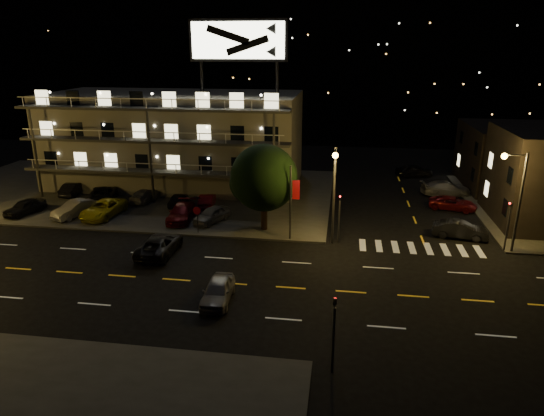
# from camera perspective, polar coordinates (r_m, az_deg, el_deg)

# --- Properties ---
(ground) EXTENTS (140.00, 140.00, 0.00)m
(ground) POSITION_cam_1_polar(r_m,az_deg,el_deg) (34.07, -7.98, -8.59)
(ground) COLOR black
(ground) RESTS_ON ground
(curb_nw) EXTENTS (44.00, 24.00, 0.15)m
(curb_nw) POSITION_cam_1_polar(r_m,az_deg,el_deg) (56.29, -16.10, 1.93)
(curb_nw) COLOR #353533
(curb_nw) RESTS_ON ground
(motel) EXTENTS (28.00, 13.80, 18.10)m
(motel) POSITION_cam_1_polar(r_m,az_deg,el_deg) (57.10, -11.24, 7.97)
(motel) COLOR gray
(motel) RESTS_ON ground
(side_bldg_back) EXTENTS (14.06, 12.00, 7.00)m
(side_bldg_back) POSITION_cam_1_polar(r_m,az_deg,el_deg) (61.92, 28.15, 5.20)
(side_bldg_back) COLOR black
(side_bldg_back) RESTS_ON ground
(hill_backdrop) EXTENTS (120.00, 25.00, 24.00)m
(hill_backdrop) POSITION_cam_1_polar(r_m,az_deg,el_deg) (99.03, -0.29, 16.24)
(hill_backdrop) COLOR black
(hill_backdrop) RESTS_ON ground
(streetlight_nc) EXTENTS (0.44, 1.92, 8.00)m
(streetlight_nc) POSITION_cam_1_polar(r_m,az_deg,el_deg) (38.41, 7.33, 2.55)
(streetlight_nc) COLOR #2D2D30
(streetlight_nc) RESTS_ON ground
(streetlight_ne) EXTENTS (1.92, 0.44, 8.00)m
(streetlight_ne) POSITION_cam_1_polar(r_m,az_deg,el_deg) (40.92, 26.79, 1.67)
(streetlight_ne) COLOR #2D2D30
(streetlight_ne) RESTS_ON ground
(signal_nw) EXTENTS (0.20, 0.27, 4.60)m
(signal_nw) POSITION_cam_1_polar(r_m,az_deg,el_deg) (39.66, 7.93, -0.59)
(signal_nw) COLOR #2D2D30
(signal_nw) RESTS_ON ground
(signal_sw) EXTENTS (0.20, 0.27, 4.60)m
(signal_sw) POSITION_cam_1_polar(r_m,az_deg,el_deg) (24.21, 7.29, -13.69)
(signal_sw) COLOR #2D2D30
(signal_sw) RESTS_ON ground
(signal_ne) EXTENTS (0.27, 0.20, 4.60)m
(signal_ne) POSITION_cam_1_polar(r_m,az_deg,el_deg) (41.73, 26.06, -1.38)
(signal_ne) COLOR #2D2D30
(signal_ne) RESTS_ON ground
(banner_north) EXTENTS (0.83, 0.16, 6.40)m
(banner_north) POSITION_cam_1_polar(r_m,az_deg,el_deg) (39.49, 2.30, 0.81)
(banner_north) COLOR #2D2D30
(banner_north) RESTS_ON ground
(stop_sign) EXTENTS (0.91, 0.11, 2.61)m
(stop_sign) POSITION_cam_1_polar(r_m,az_deg,el_deg) (41.78, -8.80, -0.88)
(stop_sign) COLOR #2D2D30
(stop_sign) RESTS_ON ground
(tree) EXTENTS (5.98, 5.76, 7.53)m
(tree) POSITION_cam_1_polar(r_m,az_deg,el_deg) (41.33, -1.02, 3.35)
(tree) COLOR black
(tree) RESTS_ON curb_nw
(lot_car_0) EXTENTS (2.82, 4.41, 1.40)m
(lot_car_0) POSITION_cam_1_polar(r_m,az_deg,el_deg) (51.93, -27.08, 0.11)
(lot_car_0) COLOR black
(lot_car_0) RESTS_ON curb_nw
(lot_car_1) EXTENTS (3.19, 4.79, 1.49)m
(lot_car_1) POSITION_cam_1_polar(r_m,az_deg,el_deg) (49.18, -22.15, -0.09)
(lot_car_1) COLOR gray
(lot_car_1) RESTS_ON curb_nw
(lot_car_2) EXTENTS (2.95, 5.61, 1.50)m
(lot_car_2) POSITION_cam_1_polar(r_m,az_deg,el_deg) (48.25, -19.23, -0.08)
(lot_car_2) COLOR gold
(lot_car_2) RESTS_ON curb_nw
(lot_car_3) EXTENTS (2.39, 5.11, 1.44)m
(lot_car_3) POSITION_cam_1_polar(r_m,az_deg,el_deg) (45.40, -10.59, -0.52)
(lot_car_3) COLOR #610D12
(lot_car_3) RESTS_ON curb_nw
(lot_car_4) EXTENTS (3.17, 4.34, 1.37)m
(lot_car_4) POSITION_cam_1_polar(r_m,az_deg,el_deg) (44.53, -7.10, -0.76)
(lot_car_4) COLOR gray
(lot_car_4) RESTS_ON curb_nw
(lot_car_5) EXTENTS (1.73, 4.27, 1.38)m
(lot_car_5) POSITION_cam_1_polar(r_m,az_deg,el_deg) (56.50, -22.31, 2.12)
(lot_car_5) COLOR black
(lot_car_5) RESTS_ON curb_nw
(lot_car_6) EXTENTS (3.97, 5.96, 1.52)m
(lot_car_6) POSITION_cam_1_polar(r_m,az_deg,el_deg) (53.27, -19.29, 1.62)
(lot_car_6) COLOR black
(lot_car_6) RESTS_ON curb_nw
(lot_car_7) EXTENTS (2.38, 4.55, 1.26)m
(lot_car_7) POSITION_cam_1_polar(r_m,az_deg,el_deg) (51.79, -14.69, 1.46)
(lot_car_7) COLOR gray
(lot_car_7) RESTS_ON curb_nw
(lot_car_8) EXTENTS (1.85, 3.89, 1.28)m
(lot_car_8) POSITION_cam_1_polar(r_m,az_deg,el_deg) (49.61, -10.99, 1.00)
(lot_car_8) COLOR black
(lot_car_8) RESTS_ON curb_nw
(lot_car_9) EXTENTS (1.99, 4.14, 1.31)m
(lot_car_9) POSITION_cam_1_polar(r_m,az_deg,el_deg) (48.80, -7.64, 0.90)
(lot_car_9) COLOR #610D12
(lot_car_9) RESTS_ON curb_nw
(side_car_0) EXTENTS (4.68, 2.34, 1.48)m
(side_car_0) POSITION_cam_1_polar(r_m,az_deg,el_deg) (43.80, 21.27, -2.40)
(side_car_0) COLOR black
(side_car_0) RESTS_ON ground
(side_car_1) EXTENTS (4.95, 3.16, 1.27)m
(side_car_1) POSITION_cam_1_polar(r_m,az_deg,el_deg) (51.25, 20.50, 0.52)
(side_car_1) COLOR #610D12
(side_car_1) RESTS_ON ground
(side_car_2) EXTENTS (5.56, 3.04, 1.53)m
(side_car_2) POSITION_cam_1_polar(r_m,az_deg,el_deg) (55.94, 19.76, 2.19)
(side_car_2) COLOR gray
(side_car_2) RESTS_ON ground
(side_car_3) EXTENTS (4.79, 2.77, 1.53)m
(side_car_3) POSITION_cam_1_polar(r_m,az_deg,el_deg) (62.98, 16.39, 4.28)
(side_car_3) COLOR black
(side_car_3) RESTS_ON ground
(road_car_east) EXTENTS (1.85, 4.28, 1.44)m
(road_car_east) POSITION_cam_1_polar(r_m,az_deg,el_deg) (31.27, -6.39, -9.64)
(road_car_east) COLOR gray
(road_car_east) RESTS_ON ground
(road_car_west) EXTENTS (2.49, 5.35, 1.48)m
(road_car_west) POSITION_cam_1_polar(r_m,az_deg,el_deg) (38.78, -13.10, -4.24)
(road_car_west) COLOR black
(road_car_west) RESTS_ON ground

